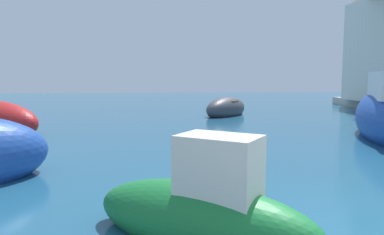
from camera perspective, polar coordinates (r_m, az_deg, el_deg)
The scene contains 2 objects.
moored_boat_2 at distance 5.03m, azimuth 1.67°, elevation -14.21°, with size 3.24×2.74×1.62m.
moored_boat_5 at distance 19.89m, azimuth 5.16°, elevation 1.33°, with size 3.18×3.45×1.24m.
Camera 1 is at (-2.97, -4.27, 2.15)m, focal length 35.36 mm.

